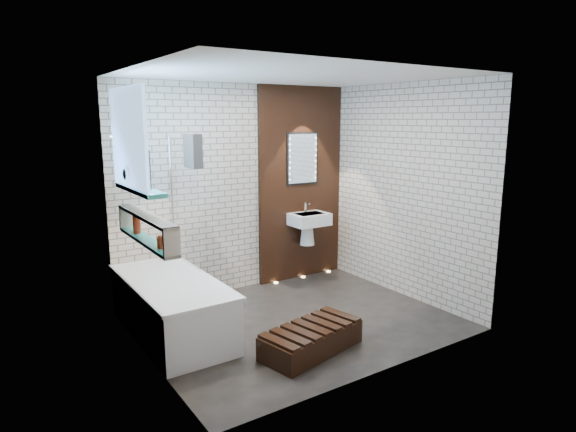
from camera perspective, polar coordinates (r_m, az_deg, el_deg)
ground at (r=5.47m, az=0.89°, el=-12.16°), size 3.20×3.20×0.00m
room_shell at (r=5.10m, az=0.93°, el=1.38°), size 3.24×3.20×2.60m
walnut_panel at (r=6.66m, az=1.49°, el=3.71°), size 1.30×0.06×2.60m
clerestory_window at (r=4.68m, az=-17.81°, el=7.38°), size 0.18×1.00×0.94m
display_niche at (r=4.59m, az=-16.13°, el=-1.44°), size 0.14×1.30×0.26m
bathtub at (r=5.22m, az=-13.36°, el=-10.22°), size 0.79×1.74×0.70m
bath_screen at (r=5.48m, az=-11.96°, el=1.61°), size 0.01×0.78×1.40m
towel at (r=5.14m, az=-11.01°, el=7.44°), size 0.10×0.27×0.35m
shower_head at (r=5.32m, az=-16.87°, el=8.90°), size 0.18×0.18×0.02m
washbasin at (r=6.59m, az=2.44°, el=-0.88°), size 0.50×0.36×0.58m
led_mirror at (r=6.60m, az=1.70°, el=6.69°), size 0.50×0.02×0.70m
walnut_step at (r=4.80m, az=2.73°, el=-14.20°), size 1.08×0.65×0.22m
niche_bottles at (r=4.66m, az=-16.35°, el=-1.62°), size 0.07×0.73×0.17m
sill_vases at (r=4.80m, az=-17.17°, el=4.78°), size 0.23×0.49×0.35m
floor_uplights at (r=6.90m, az=1.77°, el=-7.08°), size 0.96×0.06×0.01m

